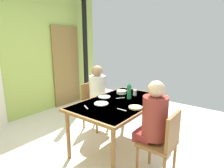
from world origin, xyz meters
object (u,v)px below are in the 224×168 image
(person_far_diner, at_px, (98,89))
(dining_table, at_px, (120,106))
(chair_near_diner, at_px, (163,142))
(water_bottle_green_near, at_px, (129,91))
(serving_bowl_center, at_px, (121,92))
(person_near_diner, at_px, (154,116))
(chair_far_diner, at_px, (93,102))

(person_far_diner, bearing_deg, dining_table, 67.97)
(dining_table, height_order, chair_near_diner, chair_near_diner)
(person_far_diner, xyz_separation_m, water_bottle_green_near, (-0.07, -0.71, 0.10))
(dining_table, height_order, water_bottle_green_near, water_bottle_green_near)
(water_bottle_green_near, relative_size, serving_bowl_center, 1.51)
(person_near_diner, bearing_deg, chair_far_diner, 70.03)
(dining_table, xyz_separation_m, person_near_diner, (-0.27, -0.68, 0.09))
(chair_near_diner, xyz_separation_m, person_far_diner, (0.55, 1.51, 0.28))
(dining_table, bearing_deg, chair_far_diner, 71.35)
(dining_table, bearing_deg, serving_bowl_center, 31.55)
(person_near_diner, distance_m, water_bottle_green_near, 0.82)
(chair_near_diner, bearing_deg, person_far_diner, 70.03)
(dining_table, height_order, person_near_diner, person_near_diner)
(person_near_diner, bearing_deg, person_far_diner, 68.22)
(dining_table, distance_m, serving_bowl_center, 0.44)
(person_far_diner, bearing_deg, water_bottle_green_near, 84.53)
(water_bottle_green_near, distance_m, serving_bowl_center, 0.32)
(person_far_diner, bearing_deg, chair_near_diner, 70.03)
(dining_table, height_order, person_far_diner, person_far_diner)
(chair_near_diner, relative_size, chair_far_diner, 1.00)
(dining_table, distance_m, chair_far_diner, 0.89)
(water_bottle_green_near, bearing_deg, dining_table, 171.73)
(chair_far_diner, height_order, person_near_diner, person_near_diner)
(chair_far_diner, xyz_separation_m, water_bottle_green_near, (-0.07, -0.85, 0.38))
(water_bottle_green_near, bearing_deg, chair_far_diner, 85.40)
(dining_table, relative_size, chair_far_diner, 1.75)
(chair_near_diner, xyz_separation_m, person_near_diner, (-0.00, 0.14, 0.28))
(chair_far_diner, xyz_separation_m, person_near_diner, (-0.55, -1.51, 0.28))
(dining_table, bearing_deg, water_bottle_green_near, -8.27)
(person_far_diner, xyz_separation_m, serving_bowl_center, (0.09, -0.46, 0.00))
(chair_near_diner, distance_m, water_bottle_green_near, 1.00)
(person_near_diner, height_order, water_bottle_green_near, person_near_diner)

